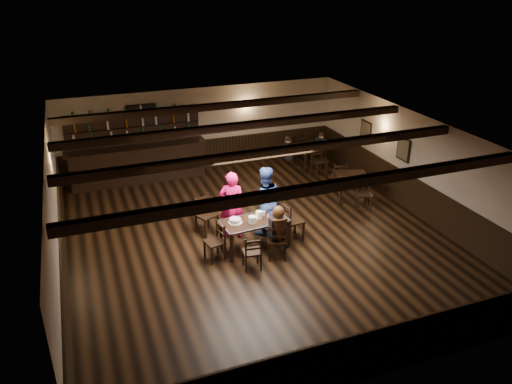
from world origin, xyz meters
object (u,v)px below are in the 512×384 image
object	(u,v)px
woman_pink	(232,205)
chair_near_left	(253,251)
dining_table	(254,223)
man_blue	(264,201)
chair_near_right	(277,239)
cake	(235,221)
bar_counter	(138,159)

from	to	relation	value
woman_pink	chair_near_left	bearing A→B (deg)	108.19
dining_table	man_blue	distance (m)	0.84
chair_near_right	man_blue	bearing A→B (deg)	82.02
chair_near_left	cake	bearing A→B (deg)	95.59
dining_table	bar_counter	bearing A→B (deg)	110.42
dining_table	chair_near_right	size ratio (longest dim) A/B	1.79
bar_counter	chair_near_right	bearing A→B (deg)	-68.85
bar_counter	dining_table	bearing A→B (deg)	-69.58
chair_near_left	woman_pink	distance (m)	1.64
chair_near_right	cake	distance (m)	1.07
man_blue	cake	distance (m)	1.12
woman_pink	bar_counter	xyz separation A→B (m)	(-1.62, 4.43, -0.14)
man_blue	cake	size ratio (longest dim) A/B	5.37
woman_pink	man_blue	xyz separation A→B (m)	(0.81, -0.10, 0.02)
dining_table	cake	xyz separation A→B (m)	(-0.45, 0.06, 0.13)
dining_table	man_blue	world-z (taller)	man_blue
cake	chair_near_right	bearing A→B (deg)	-41.94
dining_table	bar_counter	world-z (taller)	bar_counter
dining_table	chair_near_right	bearing A→B (deg)	-63.20
chair_near_right	bar_counter	size ratio (longest dim) A/B	0.21
chair_near_left	chair_near_right	bearing A→B (deg)	17.60
chair_near_left	bar_counter	distance (m)	6.22
chair_near_right	man_blue	size ratio (longest dim) A/B	0.51
chair_near_right	bar_counter	world-z (taller)	bar_counter
man_blue	bar_counter	xyz separation A→B (m)	(-2.42, 4.52, -0.16)
chair_near_right	man_blue	xyz separation A→B (m)	(0.18, 1.28, 0.36)
chair_near_left	man_blue	xyz separation A→B (m)	(0.86, 1.50, 0.40)
chair_near_right	cake	size ratio (longest dim) A/B	2.74
dining_table	man_blue	bearing A→B (deg)	51.99
chair_near_right	man_blue	distance (m)	1.34
woman_pink	dining_table	bearing A→B (deg)	132.63
man_blue	bar_counter	size ratio (longest dim) A/B	0.42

